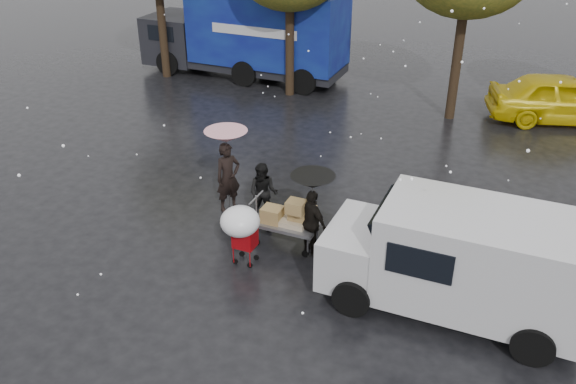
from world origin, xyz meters
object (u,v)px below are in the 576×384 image
at_px(person_pink, 228,177).
at_px(yellow_taxi, 562,98).
at_px(white_van, 461,260).
at_px(blue_truck, 249,33).
at_px(person_black, 312,222).
at_px(vendor_cart, 289,217).
at_px(shopping_cart, 241,224).

xyz_separation_m(person_pink, yellow_taxi, (7.40, 9.72, -0.09)).
height_order(white_van, blue_truck, blue_truck).
relative_size(person_black, yellow_taxi, 0.33).
bearing_deg(yellow_taxi, vendor_cart, 135.30).
bearing_deg(vendor_cart, blue_truck, 120.68).
bearing_deg(person_black, yellow_taxi, -87.27).
height_order(person_pink, person_black, person_pink).
distance_m(white_van, blue_truck, 15.55).
height_order(person_pink, blue_truck, blue_truck).
bearing_deg(vendor_cart, white_van, -11.54).
bearing_deg(white_van, yellow_taxi, 82.62).
bearing_deg(shopping_cart, yellow_taxi, 63.16).
bearing_deg(person_black, blue_truck, -30.47).
distance_m(person_black, yellow_taxi, 11.71).
bearing_deg(person_black, white_van, -165.32).
relative_size(vendor_cart, blue_truck, 0.18).
distance_m(shopping_cart, yellow_taxi, 13.21).
relative_size(vendor_cart, white_van, 0.31).
bearing_deg(yellow_taxi, person_black, 137.96).
height_order(blue_truck, yellow_taxi, blue_truck).
distance_m(person_black, blue_truck, 13.00).
bearing_deg(yellow_taxi, blue_truck, 70.99).
distance_m(vendor_cart, yellow_taxi, 11.89).
xyz_separation_m(white_van, blue_truck, (-10.31, 11.63, 0.60)).
height_order(person_black, blue_truck, blue_truck).
bearing_deg(yellow_taxi, white_van, 154.71).
height_order(person_pink, vendor_cart, person_pink).
bearing_deg(blue_truck, white_van, -48.44).
relative_size(white_van, blue_truck, 0.59).
distance_m(vendor_cart, blue_truck, 12.64).
height_order(vendor_cart, blue_truck, blue_truck).
distance_m(vendor_cart, shopping_cart, 1.37).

